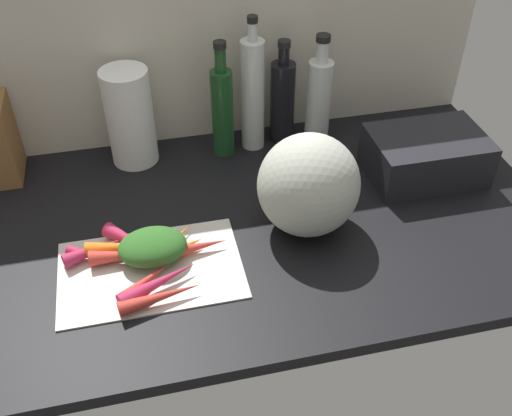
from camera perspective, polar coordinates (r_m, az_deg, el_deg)
name	(u,v)px	position (r cm, az deg, el deg)	size (l,w,h in cm)	color
ground_plane	(184,232)	(135.46, -6.97, -2.32)	(170.00, 80.00, 3.00)	black
wall_back	(153,32)	(151.33, -9.94, 16.40)	(170.00, 3.00, 60.00)	beige
cutting_board	(151,269)	(125.30, -10.12, -5.83)	(37.74, 24.37, 0.80)	beige
carrot_0	(172,243)	(128.15, -8.15, -3.34)	(2.22, 2.22, 14.59)	orange
carrot_1	(128,239)	(129.71, -12.23, -2.96)	(3.49, 3.49, 11.87)	#B2264C
carrot_2	(90,256)	(128.89, -15.70, -4.44)	(2.13, 2.13, 10.65)	#B2264C
carrot_3	(94,250)	(129.24, -15.36, -3.92)	(3.10, 3.10, 13.15)	#B2264C
carrot_4	(124,255)	(126.29, -12.60, -4.49)	(3.34, 3.34, 14.21)	red
carrot_5	(161,297)	(117.13, -9.17, -8.43)	(3.03, 3.03, 16.62)	red
carrot_6	(181,247)	(126.32, -7.28, -3.79)	(2.95, 2.95, 10.33)	orange
carrot_7	(127,247)	(128.02, -12.34, -3.70)	(3.37, 3.37, 17.10)	orange
carrot_8	(201,246)	(126.43, -5.32, -3.66)	(2.60, 2.60, 11.41)	red
carrot_9	(159,282)	(119.61, -9.34, -7.07)	(3.26, 3.26, 17.34)	#B2264C
carrot_10	(145,281)	(120.75, -10.62, -6.94)	(2.59, 2.59, 13.10)	red
carrot_greens_pile	(153,247)	(125.06, -9.94, -3.70)	(14.36, 11.05, 6.08)	#2D6023
winter_squash	(309,185)	(127.03, 5.09, 2.20)	(22.23, 21.46, 23.05)	#B2B7A8
paper_towel_roll	(130,117)	(151.00, -12.07, 8.56)	(11.71, 11.71, 24.98)	white
bottle_0	(222,109)	(150.66, -3.27, 9.48)	(5.59, 5.59, 30.74)	#19421E
bottle_1	(253,94)	(152.12, -0.32, 10.93)	(6.05, 6.05, 35.53)	silver
bottle_2	(282,100)	(156.68, 2.56, 10.35)	(6.42, 6.42, 28.13)	black
bottle_3	(319,99)	(156.09, 6.06, 10.38)	(6.43, 6.43, 30.00)	silver
dish_rack	(426,155)	(152.14, 16.04, 4.92)	(27.73, 19.04, 10.95)	black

